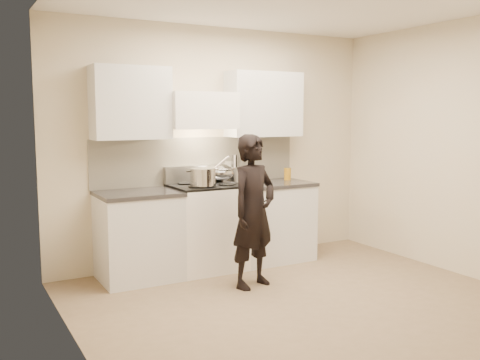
% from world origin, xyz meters
% --- Properties ---
extents(ground_plane, '(4.00, 4.00, 0.00)m').
position_xyz_m(ground_plane, '(0.00, 0.00, 0.00)').
color(ground_plane, '#826B50').
extents(room_shell, '(4.04, 3.54, 2.70)m').
position_xyz_m(room_shell, '(-0.06, 0.37, 1.60)').
color(room_shell, beige).
rests_on(room_shell, ground).
extents(stove, '(0.76, 0.65, 0.96)m').
position_xyz_m(stove, '(-0.30, 1.42, 0.47)').
color(stove, white).
rests_on(stove, ground).
extents(counter_right, '(0.92, 0.67, 0.92)m').
position_xyz_m(counter_right, '(0.53, 1.43, 0.46)').
color(counter_right, silver).
rests_on(counter_right, ground).
extents(counter_left, '(0.82, 0.67, 0.92)m').
position_xyz_m(counter_left, '(-1.08, 1.43, 0.46)').
color(counter_left, silver).
rests_on(counter_left, ground).
extents(wok, '(0.38, 0.46, 0.31)m').
position_xyz_m(wok, '(-0.10, 1.54, 1.06)').
color(wok, '#AEAEAE').
rests_on(wok, stove).
extents(stock_pot, '(0.39, 0.29, 0.18)m').
position_xyz_m(stock_pot, '(-0.41, 1.28, 1.05)').
color(stock_pot, '#AEAEAE').
rests_on(stock_pot, stove).
extents(utensil_crock, '(0.12, 0.12, 0.32)m').
position_xyz_m(utensil_crock, '(0.19, 1.67, 1.02)').
color(utensil_crock, '#A7A7A7').
rests_on(utensil_crock, counter_right).
extents(spice_jar, '(0.05, 0.05, 0.10)m').
position_xyz_m(spice_jar, '(0.46, 1.61, 0.97)').
color(spice_jar, orange).
rests_on(spice_jar, counter_right).
extents(oil_glass, '(0.08, 0.08, 0.15)m').
position_xyz_m(oil_glass, '(0.83, 1.52, 0.99)').
color(oil_glass, '#A67014').
rests_on(oil_glass, counter_right).
extents(person, '(0.64, 0.51, 1.52)m').
position_xyz_m(person, '(-0.15, 0.65, 0.76)').
color(person, black).
rests_on(person, ground).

